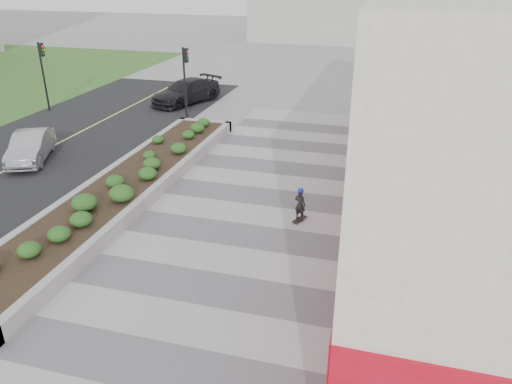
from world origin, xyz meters
TOP-DOWN VIEW (x-y plane):
  - ground at (0.00, 0.00)m, footprint 160.00×160.00m
  - walkway at (0.00, 3.00)m, footprint 8.00×36.00m
  - building at (6.98, 8.98)m, footprint 6.04×24.08m
  - planter at (-5.50, 7.00)m, footprint 3.00×18.00m
  - traffic_signal_near at (-7.23, 17.50)m, footprint 0.33×0.28m
  - traffic_signal_far at (-16.43, 17.00)m, footprint 0.33×0.28m
  - manhole_cover at (0.50, 3.00)m, footprint 0.44×0.44m
  - skateboarder at (1.71, 6.57)m, footprint 0.48×0.74m
  - car_silver at (-11.64, 9.18)m, footprint 2.93×4.28m
  - car_dark at (-8.84, 21.09)m, footprint 3.95×5.65m

SIDE VIEW (x-z plane):
  - ground at x=0.00m, z-range 0.00..0.00m
  - manhole_cover at x=0.50m, z-range 0.00..0.01m
  - walkway at x=0.00m, z-range 0.00..0.01m
  - planter at x=-5.50m, z-range -0.03..0.87m
  - skateboarder at x=1.71m, z-range 0.01..1.31m
  - car_silver at x=-11.64m, z-range 0.00..1.34m
  - car_dark at x=-8.84m, z-range 0.00..1.52m
  - traffic_signal_near at x=-7.23m, z-range 0.66..4.86m
  - traffic_signal_far at x=-16.43m, z-range 0.66..4.86m
  - building at x=6.98m, z-range -0.02..7.98m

